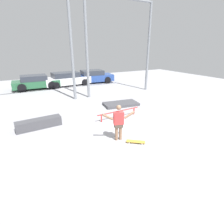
# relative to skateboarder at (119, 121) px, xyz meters

# --- Properties ---
(ground_plane) EXTENTS (36.00, 36.00, 0.00)m
(ground_plane) POSITION_rel_skateboarder_xyz_m (0.76, -0.01, -0.84)
(ground_plane) COLOR #9E9EA3
(skateboarder) EXTENTS (1.34, 0.43, 1.52)m
(skateboarder) POSITION_rel_skateboarder_xyz_m (0.00, 0.00, 0.00)
(skateboarder) COLOR #8C664C
(skateboarder) RESTS_ON ground_plane
(skateboard) EXTENTS (0.73, 0.62, 0.08)m
(skateboard) POSITION_rel_skateboarder_xyz_m (0.48, -0.57, -0.77)
(skateboard) COLOR gold
(skateboard) RESTS_ON ground_plane
(grind_box) EXTENTS (2.08, 0.64, 0.45)m
(grind_box) POSITION_rel_skateboarder_xyz_m (-2.77, 2.76, -0.61)
(grind_box) COLOR #47474C
(grind_box) RESTS_ON ground_plane
(manual_pad) EXTENTS (2.38, 1.46, 0.17)m
(manual_pad) POSITION_rel_skateboarder_xyz_m (2.46, 3.92, -0.75)
(manual_pad) COLOR #47474C
(manual_pad) RESTS_ON ground_plane
(grind_rail) EXTENTS (2.56, 0.19, 0.42)m
(grind_rail) POSITION_rel_skateboarder_xyz_m (1.20, 2.07, -0.50)
(grind_rail) COLOR red
(grind_rail) RESTS_ON ground_plane
(canopy_support_left) EXTENTS (5.70, 0.20, 6.99)m
(canopy_support_left) POSITION_rel_skateboarder_xyz_m (-2.53, 6.81, 3.34)
(canopy_support_left) COLOR gray
(canopy_support_left) RESTS_ON ground_plane
(canopy_support_right) EXTENTS (5.70, 0.20, 6.99)m
(canopy_support_right) POSITION_rel_skateboarder_xyz_m (4.05, 6.81, 3.34)
(canopy_support_right) COLOR gray
(canopy_support_right) RESTS_ON ground_plane
(parked_car_green) EXTENTS (4.03, 2.01, 1.24)m
(parked_car_green) POSITION_rel_skateboarder_xyz_m (-1.96, 11.84, -0.22)
(parked_car_green) COLOR #28603D
(parked_car_green) RESTS_ON ground_plane
(parked_car_white) EXTENTS (4.70, 2.18, 1.31)m
(parked_car_white) POSITION_rel_skateboarder_xyz_m (1.00, 11.93, -0.20)
(parked_car_white) COLOR white
(parked_car_white) RESTS_ON ground_plane
(parked_car_blue) EXTENTS (4.19, 2.27, 1.33)m
(parked_car_blue) POSITION_rel_skateboarder_xyz_m (3.86, 12.10, -0.19)
(parked_car_blue) COLOR #284793
(parked_car_blue) RESTS_ON ground_plane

